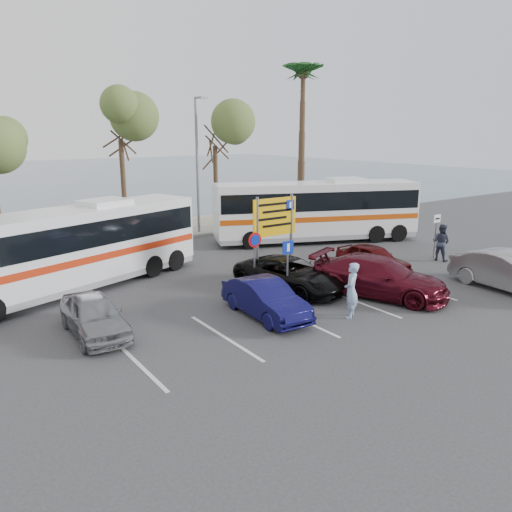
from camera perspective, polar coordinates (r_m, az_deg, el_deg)
ground at (r=18.70m, az=5.57°, el=-5.36°), size 120.00×120.00×0.00m
kerb_strip at (r=30.30m, az=-11.87°, el=2.10°), size 44.00×2.40×0.15m
seawall at (r=32.08m, az=-13.31°, el=3.09°), size 48.00×0.80×0.60m
sea at (r=74.50m, az=-26.24°, el=7.87°), size 140.00×140.00×0.00m
tree_mid at (r=29.13m, az=-15.33°, el=14.48°), size 3.20×3.20×8.00m
tree_right at (r=31.70m, az=-4.74°, el=13.96°), size 3.20×3.20×7.40m
palm_tree at (r=35.95m, az=5.42°, el=19.86°), size 4.80×4.80×11.20m
street_lamp_right at (r=30.59m, az=-6.68°, el=10.97°), size 0.45×1.15×8.01m
direction_sign at (r=21.10m, az=2.16°, el=3.76°), size 2.20×0.12×3.60m
sign_no_stop at (r=19.71m, az=-0.16°, el=0.50°), size 0.60×0.08×2.35m
sign_parking at (r=18.73m, az=3.64°, el=-0.59°), size 0.50×0.07×2.25m
sign_taxi at (r=26.43m, az=19.88°, el=2.81°), size 0.50×0.07×2.20m
lane_markings at (r=17.29m, az=4.84°, el=-6.98°), size 12.02×4.20×0.01m
coach_bus_left at (r=20.98m, az=-20.21°, el=0.55°), size 11.33×5.76×3.48m
coach_bus_right at (r=28.86m, az=6.87°, el=4.95°), size 11.68×6.66×3.62m
car_silver_a at (r=16.40m, az=-18.02°, el=-6.48°), size 1.63×3.79×1.27m
car_blue at (r=17.11m, az=1.09°, el=-4.90°), size 1.50×3.92×1.28m
car_maroon at (r=19.78m, az=13.87°, el=-2.32°), size 3.97×5.65×1.52m
car_red at (r=23.13m, az=13.21°, el=-0.26°), size 1.52×3.69×1.25m
suv_black at (r=19.90m, az=3.91°, el=-2.14°), size 3.12×5.08×1.31m
car_silver_b at (r=22.29m, az=27.02°, el=-1.61°), size 1.90×4.74×1.53m
pedestrian_near at (r=17.24m, az=10.83°, el=-3.87°), size 0.84×0.79×1.93m
pedestrian_far at (r=26.08m, az=20.39°, el=1.47°), size 0.85×1.00×1.82m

